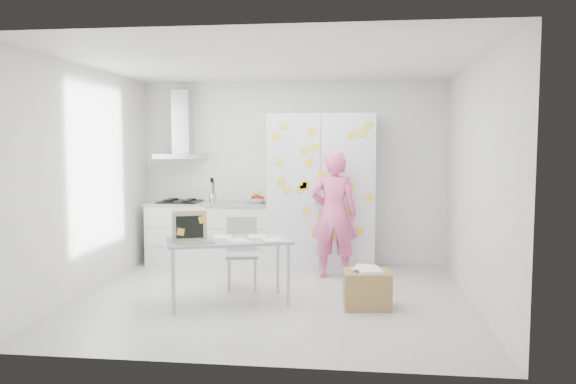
# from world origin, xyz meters

# --- Properties ---
(floor) EXTENTS (4.50, 4.00, 0.02)m
(floor) POSITION_xyz_m (0.00, 0.00, -0.01)
(floor) COLOR silver
(floor) RESTS_ON ground
(walls) EXTENTS (4.52, 4.01, 2.70)m
(walls) POSITION_xyz_m (0.00, 0.72, 1.35)
(walls) COLOR white
(walls) RESTS_ON ground
(ceiling) EXTENTS (4.50, 4.00, 0.02)m
(ceiling) POSITION_xyz_m (0.00, 0.00, 2.70)
(ceiling) COLOR white
(ceiling) RESTS_ON walls
(counter_run) EXTENTS (1.84, 0.63, 1.28)m
(counter_run) POSITION_xyz_m (-1.20, 1.70, 0.47)
(counter_run) COLOR white
(counter_run) RESTS_ON ground
(range_hood) EXTENTS (0.70, 0.48, 1.01)m
(range_hood) POSITION_xyz_m (-1.65, 1.84, 1.96)
(range_hood) COLOR silver
(range_hood) RESTS_ON walls
(tall_cabinet) EXTENTS (1.50, 0.68, 2.20)m
(tall_cabinet) POSITION_xyz_m (0.45, 1.67, 1.10)
(tall_cabinet) COLOR silver
(tall_cabinet) RESTS_ON ground
(person) EXTENTS (0.62, 0.41, 1.69)m
(person) POSITION_xyz_m (0.65, 1.10, 0.85)
(person) COLOR pink
(person) RESTS_ON ground
(desk) EXTENTS (1.49, 1.09, 1.07)m
(desk) POSITION_xyz_m (-0.73, -0.33, 0.81)
(desk) COLOR #989EA2
(desk) RESTS_ON ground
(chair) EXTENTS (0.46, 0.46, 0.87)m
(chair) POSITION_xyz_m (-0.46, 0.42, 0.49)
(chair) COLOR #A6A6A4
(chair) RESTS_ON ground
(cardboard_box) EXTENTS (0.53, 0.44, 0.44)m
(cardboard_box) POSITION_xyz_m (1.07, -0.26, 0.21)
(cardboard_box) COLOR #A78648
(cardboard_box) RESTS_ON ground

